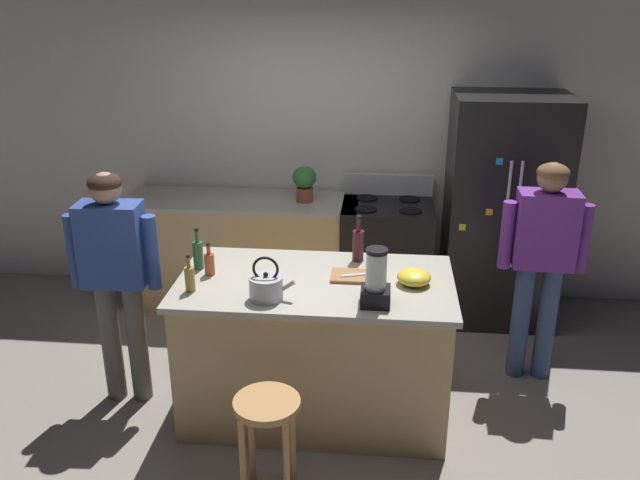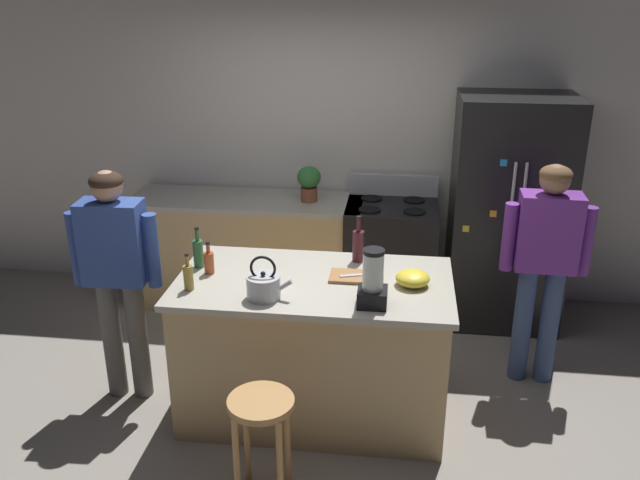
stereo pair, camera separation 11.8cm
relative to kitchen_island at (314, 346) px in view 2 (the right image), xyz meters
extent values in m
plane|color=gray|center=(0.00, 0.00, -0.48)|extent=(14.00, 14.00, 0.00)
cube|color=silver|center=(0.00, 1.95, 0.87)|extent=(8.00, 0.10, 2.70)
cube|color=tan|center=(0.00, 0.00, -0.02)|extent=(1.66, 0.88, 0.92)
cube|color=#B2AD9E|center=(0.00, 0.00, 0.46)|extent=(1.72, 0.94, 0.04)
cube|color=tan|center=(-0.80, 1.55, -0.02)|extent=(2.00, 0.64, 0.92)
cube|color=#B2AD9E|center=(-0.80, 1.55, 0.46)|extent=(2.00, 0.64, 0.04)
cube|color=black|center=(1.38, 1.50, 0.46)|extent=(0.90, 0.70, 1.88)
cylinder|color=#B7BABF|center=(1.34, 1.13, 0.55)|extent=(0.02, 0.02, 0.85)
cylinder|color=#B7BABF|center=(1.42, 1.13, 0.55)|extent=(0.02, 0.02, 0.85)
cube|color=#268CD8|center=(1.25, 1.15, 0.97)|extent=(0.05, 0.01, 0.05)
cube|color=orange|center=(1.21, 1.15, 0.57)|extent=(0.05, 0.01, 0.05)
cube|color=red|center=(1.43, 1.15, 0.24)|extent=(0.05, 0.01, 0.05)
cube|color=yellow|center=(1.02, 1.15, 0.44)|extent=(0.05, 0.01, 0.05)
cube|color=black|center=(0.45, 1.52, 0.00)|extent=(0.76, 0.64, 0.96)
cube|color=black|center=(0.45, 1.20, -0.05)|extent=(0.60, 0.01, 0.24)
cube|color=#B7BABF|center=(0.45, 1.81, 0.57)|extent=(0.76, 0.06, 0.18)
cylinder|color=black|center=(0.27, 1.37, 0.48)|extent=(0.18, 0.18, 0.01)
cylinder|color=black|center=(0.63, 1.37, 0.48)|extent=(0.18, 0.18, 0.01)
cylinder|color=black|center=(0.27, 1.67, 0.48)|extent=(0.18, 0.18, 0.01)
cylinder|color=black|center=(0.63, 1.67, 0.48)|extent=(0.18, 0.18, 0.01)
cylinder|color=#66605B|center=(-1.39, 0.01, -0.05)|extent=(0.14, 0.14, 0.86)
cylinder|color=#66605B|center=(-1.21, 0.02, -0.05)|extent=(0.14, 0.14, 0.86)
cube|color=#334C99|center=(-1.30, 0.02, 0.66)|extent=(0.41, 0.24, 0.55)
cylinder|color=#334C99|center=(-1.55, 0.01, 0.61)|extent=(0.09, 0.09, 0.49)
cylinder|color=#334C99|center=(-1.05, 0.03, 0.61)|extent=(0.09, 0.09, 0.49)
sphere|color=tan|center=(-1.30, 0.02, 1.03)|extent=(0.21, 0.21, 0.20)
ellipsoid|color=#332319|center=(-1.30, 0.02, 1.07)|extent=(0.22, 0.22, 0.12)
cylinder|color=#384C7A|center=(1.59, 0.57, -0.05)|extent=(0.13, 0.13, 0.87)
cylinder|color=#384C7A|center=(1.41, 0.57, -0.05)|extent=(0.13, 0.13, 0.87)
cube|color=#723399|center=(1.50, 0.57, 0.65)|extent=(0.41, 0.23, 0.53)
cylinder|color=#723399|center=(1.75, 0.56, 0.60)|extent=(0.09, 0.09, 0.48)
cylinder|color=#723399|center=(1.25, 0.58, 0.60)|extent=(0.09, 0.09, 0.48)
sphere|color=#8C664C|center=(1.50, 0.57, 1.02)|extent=(0.21, 0.21, 0.20)
ellipsoid|color=brown|center=(1.50, 0.57, 1.05)|extent=(0.22, 0.22, 0.12)
cylinder|color=#B7844C|center=(-0.17, -0.83, 0.14)|extent=(0.36, 0.36, 0.04)
cylinder|color=#B7844C|center=(-0.29, -0.95, -0.18)|extent=(0.04, 0.04, 0.60)
cylinder|color=#B7844C|center=(-0.06, -0.95, -0.18)|extent=(0.04, 0.04, 0.60)
cylinder|color=#B7844C|center=(-0.29, -0.72, -0.18)|extent=(0.04, 0.04, 0.60)
cylinder|color=#B7844C|center=(-0.06, -0.72, -0.18)|extent=(0.04, 0.04, 0.60)
cylinder|color=brown|center=(-0.25, 1.55, 0.54)|extent=(0.14, 0.14, 0.12)
ellipsoid|color=#337A38|center=(-0.25, 1.55, 0.69)|extent=(0.20, 0.20, 0.18)
cube|color=black|center=(0.38, -0.29, 0.53)|extent=(0.17, 0.17, 0.10)
cylinder|color=silver|center=(0.38, -0.29, 0.69)|extent=(0.12, 0.12, 0.22)
cylinder|color=black|center=(0.38, -0.29, 0.81)|extent=(0.12, 0.12, 0.02)
cylinder|color=olive|center=(-0.73, -0.23, 0.55)|extent=(0.06, 0.06, 0.15)
cylinder|color=olive|center=(-0.73, -0.23, 0.66)|extent=(0.02, 0.02, 0.07)
cylinder|color=black|center=(-0.73, -0.23, 0.71)|extent=(0.03, 0.03, 0.02)
cylinder|color=#B24C26|center=(-0.67, 0.02, 0.55)|extent=(0.06, 0.06, 0.14)
cylinder|color=#B24C26|center=(-0.67, 0.02, 0.65)|extent=(0.02, 0.02, 0.06)
cylinder|color=black|center=(-0.67, 0.02, 0.69)|extent=(0.03, 0.03, 0.02)
cylinder|color=#2D6638|center=(-0.77, 0.11, 0.57)|extent=(0.07, 0.07, 0.18)
cylinder|color=#2D6638|center=(-0.77, 0.11, 0.70)|extent=(0.03, 0.03, 0.08)
cylinder|color=black|center=(-0.77, 0.11, 0.75)|extent=(0.03, 0.03, 0.02)
cylinder|color=#471923|center=(0.25, 0.33, 0.58)|extent=(0.08, 0.08, 0.21)
cylinder|color=#471923|center=(0.25, 0.33, 0.73)|extent=(0.03, 0.03, 0.09)
cylinder|color=black|center=(0.25, 0.33, 0.79)|extent=(0.03, 0.03, 0.02)
ellipsoid|color=yellow|center=(0.61, 0.00, 0.52)|extent=(0.21, 0.21, 0.09)
cylinder|color=#B7BABF|center=(-0.26, -0.28, 0.55)|extent=(0.20, 0.20, 0.14)
sphere|color=black|center=(-0.26, -0.28, 0.63)|extent=(0.03, 0.03, 0.03)
cylinder|color=#B7BABF|center=(-0.13, -0.28, 0.57)|extent=(0.09, 0.03, 0.08)
torus|color=black|center=(-0.26, -0.28, 0.67)|extent=(0.16, 0.02, 0.16)
cube|color=#9E6B3D|center=(0.24, 0.06, 0.49)|extent=(0.30, 0.20, 0.02)
cube|color=#B7BABF|center=(0.26, 0.06, 0.50)|extent=(0.22, 0.10, 0.01)
camera|label=1|loc=(0.39, -3.73, 2.23)|focal=37.22mm
camera|label=2|loc=(0.51, -3.71, 2.23)|focal=37.22mm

